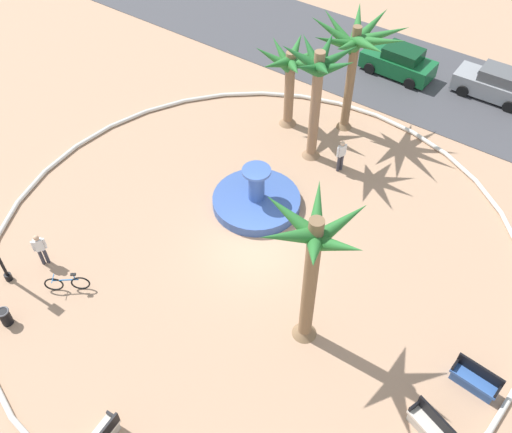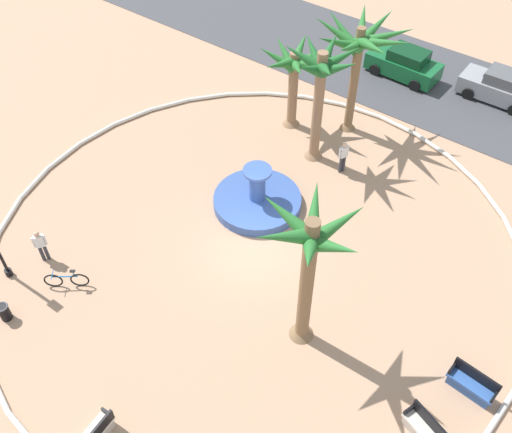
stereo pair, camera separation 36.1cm
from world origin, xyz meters
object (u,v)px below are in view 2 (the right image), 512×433
object	(u,v)px
fountain	(257,200)
bicycle_red_frame	(67,280)
person_cyclist_helmet	(41,244)
parked_car_leftmost	(404,64)
palm_tree_far_side	(294,69)
person_cyclist_photo	(343,156)
palm_tree_by_curb	(309,254)
parked_car_second	(500,87)
palm_tree_near_fountain	(321,79)
palm_tree_mid_plaza	(360,46)
bench_north	(425,432)
bench_east	(471,385)
trash_bin	(4,312)

from	to	relation	value
fountain	bicycle_red_frame	xyz separation A→B (m)	(-3.18, -7.88, 0.08)
person_cyclist_helmet	parked_car_leftmost	xyz separation A→B (m)	(5.35, 20.54, -0.12)
palm_tree_far_side	bicycle_red_frame	distance (m)	13.89
person_cyclist_photo	parked_car_leftmost	world-z (taller)	person_cyclist_photo
palm_tree_by_curb	parked_car_second	xyz separation A→B (m)	(0.30, 18.28, -3.70)
palm_tree_near_fountain	bicycle_red_frame	size ratio (longest dim) A/B	4.20
palm_tree_by_curb	palm_tree_mid_plaza	size ratio (longest dim) A/B	1.08
bicycle_red_frame	fountain	bearing A→B (deg)	68.02
palm_tree_far_side	bench_north	size ratio (longest dim) A/B	2.57
person_cyclist_helmet	parked_car_second	size ratio (longest dim) A/B	0.40
fountain	palm_tree_mid_plaza	xyz separation A→B (m)	(0.38, 7.12, 4.26)
palm_tree_near_fountain	bench_north	world-z (taller)	palm_tree_near_fountain
palm_tree_by_curb	bicycle_red_frame	world-z (taller)	palm_tree_by_curb
fountain	person_cyclist_photo	bearing A→B (deg)	66.36
parked_car_leftmost	bench_north	bearing A→B (deg)	-61.28
bench_east	parked_car_leftmost	world-z (taller)	parked_car_leftmost
trash_bin	parked_car_leftmost	bearing A→B (deg)	79.58
palm_tree_far_side	bench_east	xyz separation A→B (m)	(12.93, -8.42, -2.83)
palm_tree_mid_plaza	parked_car_leftmost	xyz separation A→B (m)	(0.02, 5.89, -3.78)
palm_tree_mid_plaza	bicycle_red_frame	distance (m)	15.98
person_cyclist_photo	person_cyclist_helmet	bearing A→B (deg)	-120.09
person_cyclist_helmet	person_cyclist_photo	xyz separation A→B (m)	(6.74, 11.64, 0.04)
palm_tree_mid_plaza	parked_car_second	distance (m)	9.33
palm_tree_near_fountain	palm_tree_by_curb	world-z (taller)	palm_tree_by_curb
palm_tree_mid_plaza	person_cyclist_photo	bearing A→B (deg)	-64.72
palm_tree_near_fountain	person_cyclist_photo	xyz separation A→B (m)	(1.61, -0.16, -3.34)
palm_tree_mid_plaza	bicycle_red_frame	size ratio (longest dim) A/B	4.15
bench_east	person_cyclist_helmet	bearing A→B (deg)	-163.13
palm_tree_far_side	trash_bin	bearing A→B (deg)	-96.37
palm_tree_far_side	trash_bin	xyz separation A→B (m)	(-1.77, -15.88, -2.79)
bicycle_red_frame	person_cyclist_helmet	world-z (taller)	person_cyclist_helmet
palm_tree_by_curb	palm_tree_mid_plaza	distance (m)	12.38
palm_tree_by_curb	palm_tree_mid_plaza	bearing A→B (deg)	112.72
person_cyclist_photo	palm_tree_mid_plaza	bearing A→B (deg)	115.28
palm_tree_mid_plaza	parked_car_second	size ratio (longest dim) A/B	1.43
bench_east	bench_north	bearing A→B (deg)	-102.61
palm_tree_near_fountain	palm_tree_by_curb	xyz separation A→B (m)	(4.97, -8.57, 0.20)
fountain	trash_bin	world-z (taller)	fountain
trash_bin	parked_car_second	world-z (taller)	parked_car_second
palm_tree_mid_plaza	trash_bin	xyz separation A→B (m)	(-4.24, -17.32, -4.17)
palm_tree_far_side	person_cyclist_photo	distance (m)	4.75
trash_bin	parked_car_leftmost	world-z (taller)	parked_car_leftmost
palm_tree_near_fountain	bicycle_red_frame	distance (m)	13.20
trash_bin	palm_tree_mid_plaza	bearing A→B (deg)	76.23
bench_north	bicycle_red_frame	size ratio (longest dim) A/B	1.21
palm_tree_far_side	person_cyclist_helmet	size ratio (longest dim) A/B	2.68
fountain	palm_tree_far_side	bearing A→B (deg)	110.23
palm_tree_near_fountain	palm_tree_by_curb	bearing A→B (deg)	-59.87
fountain	person_cyclist_helmet	bearing A→B (deg)	-123.29
trash_bin	person_cyclist_helmet	bearing A→B (deg)	111.97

